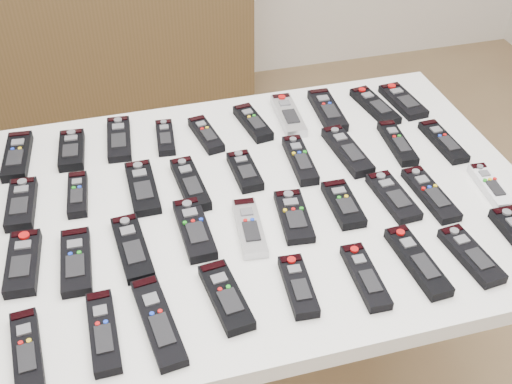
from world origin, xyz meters
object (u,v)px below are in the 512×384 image
object	(u,v)px
remote_11	(78,194)
remote_15	(300,160)
remote_8	(375,106)
remote_25	(343,204)
remote_1	(72,150)
remote_6	(288,115)
remote_0	(17,156)
remote_30	(103,332)
remote_27	(431,194)
sideboard	(54,36)
remote_18	(443,141)
remote_10	(21,204)
remote_13	(190,184)
remote_16	(347,151)
remote_4	(206,135)
remote_9	(403,101)
remote_19	(23,263)
remote_20	(76,261)
remote_29	(27,351)
table	(256,218)
remote_26	(393,197)
remote_28	(490,186)
remote_12	(143,188)
remote_36	(471,255)
remote_21	(132,248)
remote_2	(119,139)
remote_33	(298,286)
remote_35	(417,261)
remote_3	(165,138)
remote_34	(365,277)
remote_7	(327,110)
remote_5	(253,123)
remote_22	(194,229)
remote_32	(226,297)
remote_17	(397,143)
remote_14	(245,171)

from	to	relation	value
remote_11	remote_15	bearing A→B (deg)	2.79
remote_8	remote_25	bearing A→B (deg)	-130.80
remote_1	remote_6	world-z (taller)	same
remote_0	remote_30	world-z (taller)	remote_0
remote_27	remote_8	bearing A→B (deg)	82.68
sideboard	remote_18	world-z (taller)	sideboard
remote_10	remote_13	world-z (taller)	same
remote_15	remote_16	world-z (taller)	same
remote_16	remote_11	bearing A→B (deg)	175.53
remote_4	remote_9	world-z (taller)	remote_4
remote_19	remote_20	bearing A→B (deg)	-8.17
remote_6	remote_29	bearing A→B (deg)	-134.74
table	remote_25	xyz separation A→B (m)	(0.18, -0.08, 0.07)
remote_26	remote_28	size ratio (longest dim) A/B	1.08
remote_16	remote_30	size ratio (longest dim) A/B	1.07
remote_10	remote_15	xyz separation A→B (m)	(0.64, -0.01, 0.00)
remote_12	remote_16	size ratio (longest dim) A/B	0.94
remote_27	remote_36	bearing A→B (deg)	-96.28
remote_21	remote_26	distance (m)	0.58
remote_2	remote_33	xyz separation A→B (m)	(0.28, -0.59, 0.00)
sideboard	remote_8	world-z (taller)	sideboard
remote_20	remote_35	bearing A→B (deg)	-13.24
remote_3	remote_18	xyz separation A→B (m)	(0.66, -0.20, 0.00)
remote_20	remote_36	distance (m)	0.79
remote_12	remote_21	size ratio (longest dim) A/B	0.98
remote_34	remote_7	bearing A→B (deg)	78.33
remote_7	remote_8	world-z (taller)	remote_7
remote_5	remote_19	distance (m)	0.68
remote_15	remote_22	bearing A→B (deg)	-145.87
remote_7	remote_32	distance (m)	0.70
remote_0	remote_25	world-z (taller)	remote_0
table	remote_36	distance (m)	0.48
remote_10	remote_16	distance (m)	0.76
remote_0	remote_34	world-z (taller)	remote_0
remote_8	remote_33	size ratio (longest dim) A/B	1.22
remote_9	remote_27	distance (m)	0.40
remote_3	remote_35	size ratio (longest dim) A/B	0.73
remote_0	remote_36	world-z (taller)	remote_0
remote_27	remote_26	bearing A→B (deg)	167.69
remote_4	remote_28	size ratio (longest dim) A/B	0.99
table	remote_27	size ratio (longest dim) A/B	6.74
table	remote_8	xyz separation A→B (m)	(0.41, 0.28, 0.07)
remote_12	remote_17	size ratio (longest dim) A/B	1.05
table	remote_33	size ratio (longest dim) A/B	8.38
remote_0	remote_8	bearing A→B (deg)	4.34
table	remote_14	bearing A→B (deg)	91.09
remote_30	remote_5	bearing A→B (deg)	52.86
remote_0	remote_34	bearing A→B (deg)	-36.92
remote_0	remote_12	world-z (taller)	remote_0
table	remote_21	distance (m)	0.31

